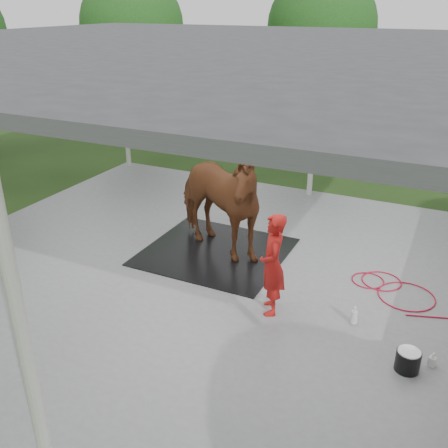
% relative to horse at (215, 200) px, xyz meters
% --- Properties ---
extents(ground, '(100.00, 100.00, 0.00)m').
position_rel_horse_xyz_m(ground, '(0.74, -0.70, -1.17)').
color(ground, '#1E3814').
extents(concrete_slab, '(12.00, 10.00, 0.05)m').
position_rel_horse_xyz_m(concrete_slab, '(0.74, -0.70, -1.14)').
color(concrete_slab, slate).
rests_on(concrete_slab, ground).
extents(pavilion_structure, '(12.60, 10.60, 4.05)m').
position_rel_horse_xyz_m(pavilion_structure, '(0.74, -0.70, 2.80)').
color(pavilion_structure, beige).
rests_on(pavilion_structure, ground).
extents(tree_belt, '(28.00, 28.00, 5.80)m').
position_rel_horse_xyz_m(tree_belt, '(1.04, 0.20, 2.62)').
color(tree_belt, '#382314').
rests_on(tree_belt, ground).
extents(rubber_mat, '(2.73, 2.56, 0.02)m').
position_rel_horse_xyz_m(rubber_mat, '(-0.00, 0.00, -1.11)').
color(rubber_mat, black).
rests_on(rubber_mat, concrete_slab).
extents(horse, '(2.85, 2.11, 2.19)m').
position_rel_horse_xyz_m(horse, '(0.00, 0.00, 0.00)').
color(horse, brown).
rests_on(horse, rubber_mat).
extents(handler, '(0.62, 0.73, 1.69)m').
position_rel_horse_xyz_m(handler, '(1.74, -1.46, -0.27)').
color(handler, '#AB1512').
rests_on(handler, concrete_slab).
extents(wash_bucket, '(0.33, 0.33, 0.31)m').
position_rel_horse_xyz_m(wash_bucket, '(3.93, -2.00, -0.96)').
color(wash_bucket, black).
rests_on(wash_bucket, concrete_slab).
extents(soap_bottle_a, '(0.15, 0.15, 0.31)m').
position_rel_horse_xyz_m(soap_bottle_a, '(3.04, -1.23, -0.96)').
color(soap_bottle_a, silver).
rests_on(soap_bottle_a, concrete_slab).
extents(soap_bottle_b, '(0.12, 0.12, 0.21)m').
position_rel_horse_xyz_m(soap_bottle_b, '(4.23, -1.76, -1.01)').
color(soap_bottle_b, '#338CD8').
rests_on(soap_bottle_b, concrete_slab).
extents(hose_coil, '(2.31, 1.29, 0.02)m').
position_rel_horse_xyz_m(hose_coil, '(3.44, 0.06, -1.11)').
color(hose_coil, '#A80C27').
rests_on(hose_coil, concrete_slab).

